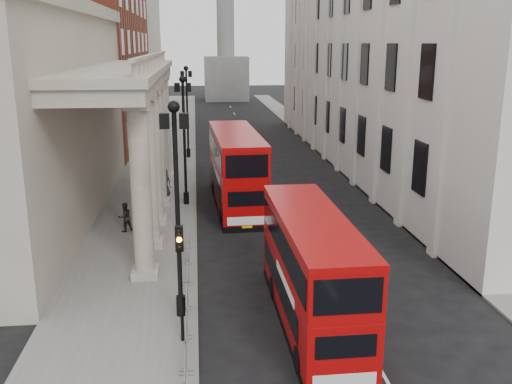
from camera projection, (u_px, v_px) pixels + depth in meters
ground at (197, 374)px, 18.52m from camera, size 260.00×260.00×0.00m
sidewalk_west at (159, 172)px, 47.06m from camera, size 6.00×140.00×0.12m
sidewalk_east at (354, 168)px, 48.74m from camera, size 3.00×140.00×0.12m
kerb at (195, 171)px, 47.36m from camera, size 0.20×140.00×0.14m
portico_building at (12, 121)px, 33.25m from camera, size 9.00×28.00×12.00m
brick_building at (93, 37)px, 60.84m from camera, size 9.00×32.00×22.00m
west_building_far at (128, 46)px, 91.88m from camera, size 9.00×30.00×20.00m
east_building at (383, 17)px, 47.76m from camera, size 8.00×55.00×25.00m
monument_column at (225, 11)px, 103.59m from camera, size 8.00×8.00×54.20m
lamp_post_south at (177, 197)px, 21.06m from camera, size 1.05×0.44×8.32m
lamp_post_mid at (184, 132)px, 36.46m from camera, size 1.05×0.44×8.32m
lamp_post_north at (187, 105)px, 51.85m from camera, size 1.05×0.44×8.32m
traffic_light at (180, 262)px, 19.59m from camera, size 0.28×0.33×4.30m
crowd_barriers at (187, 323)px, 20.46m from camera, size 0.50×18.75×1.10m
bus_near at (312, 268)px, 21.40m from camera, size 2.49×9.87×4.25m
bus_far at (236, 168)px, 37.06m from camera, size 3.14×11.42×4.89m
pedestrian_a at (155, 204)px, 34.08m from camera, size 0.82×0.74×1.88m
pedestrian_b at (125, 217)px, 31.95m from camera, size 1.03×0.98×1.67m
pedestrian_c at (165, 182)px, 39.47m from camera, size 1.07×0.86×1.89m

